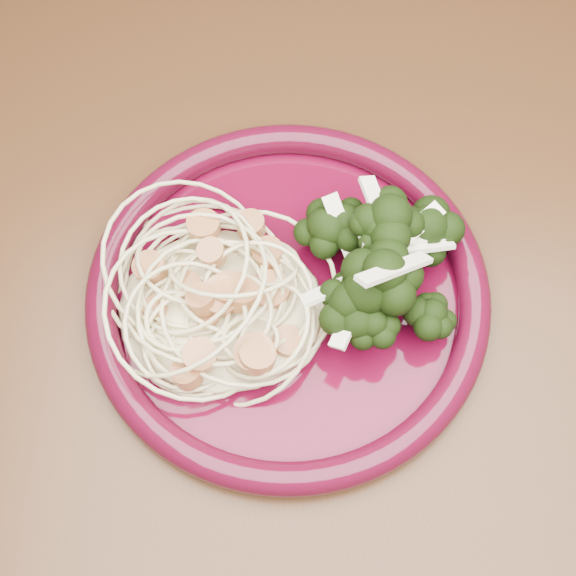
# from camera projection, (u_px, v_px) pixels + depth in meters

# --- Properties ---
(dining_table) EXTENTS (1.20, 0.80, 0.75)m
(dining_table) POSITION_uv_depth(u_px,v_px,m) (238.00, 296.00, 0.70)
(dining_table) COLOR #472814
(dining_table) RESTS_ON ground
(dinner_plate) EXTENTS (0.36, 0.36, 0.02)m
(dinner_plate) POSITION_uv_depth(u_px,v_px,m) (288.00, 294.00, 0.58)
(dinner_plate) COLOR #48051A
(dinner_plate) RESTS_ON dining_table
(spaghetti_pile) EXTENTS (0.18, 0.16, 0.03)m
(spaghetti_pile) POSITION_uv_depth(u_px,v_px,m) (220.00, 303.00, 0.56)
(spaghetti_pile) COLOR beige
(spaghetti_pile) RESTS_ON dinner_plate
(scallop_cluster) EXTENTS (0.16, 0.16, 0.04)m
(scallop_cluster) POSITION_uv_depth(u_px,v_px,m) (216.00, 279.00, 0.53)
(scallop_cluster) COLOR tan
(scallop_cluster) RESTS_ON spaghetti_pile
(broccoli_pile) EXTENTS (0.14, 0.18, 0.06)m
(broccoli_pile) POSITION_uv_depth(u_px,v_px,m) (371.00, 259.00, 0.56)
(broccoli_pile) COLOR black
(broccoli_pile) RESTS_ON dinner_plate
(onion_garnish) EXTENTS (0.10, 0.12, 0.06)m
(onion_garnish) POSITION_uv_depth(u_px,v_px,m) (375.00, 235.00, 0.53)
(onion_garnish) COLOR white
(onion_garnish) RESTS_ON broccoli_pile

